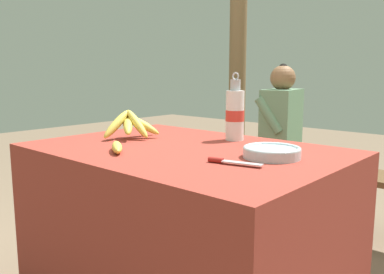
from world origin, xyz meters
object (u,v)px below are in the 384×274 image
(serving_bowl, at_px, (272,152))
(seated_vendor, at_px, (274,132))
(loose_banana_front, at_px, (117,147))
(wooden_bench, at_px, (333,179))
(knife, at_px, (227,161))
(water_bottle, at_px, (235,114))
(support_post_near, at_px, (238,55))
(banana_bunch_ripe, at_px, (132,124))

(serving_bowl, xyz_separation_m, seated_vendor, (-0.66, 1.15, -0.12))
(loose_banana_front, xyz_separation_m, wooden_bench, (0.28, 1.52, -0.38))
(serving_bowl, distance_m, knife, 0.21)
(water_bottle, bearing_deg, wooden_bench, 84.11)
(serving_bowl, height_order, knife, serving_bowl)
(seated_vendor, distance_m, support_post_near, 0.95)
(banana_bunch_ripe, height_order, seated_vendor, seated_vendor)
(banana_bunch_ripe, bearing_deg, serving_bowl, 4.88)
(wooden_bench, bearing_deg, knife, -82.67)
(seated_vendor, bearing_deg, banana_bunch_ripe, 76.35)
(water_bottle, bearing_deg, support_post_near, 125.20)
(loose_banana_front, xyz_separation_m, knife, (0.46, 0.12, -0.01))
(serving_bowl, xyz_separation_m, support_post_near, (-1.30, 1.59, 0.44))
(serving_bowl, height_order, loose_banana_front, serving_bowl)
(support_post_near, bearing_deg, knife, -55.35)
(banana_bunch_ripe, bearing_deg, knife, -11.31)
(banana_bunch_ripe, height_order, wooden_bench, banana_bunch_ripe)
(banana_bunch_ripe, relative_size, wooden_bench, 0.18)
(water_bottle, relative_size, loose_banana_front, 1.81)
(loose_banana_front, distance_m, seated_vendor, 1.49)
(banana_bunch_ripe, bearing_deg, seated_vendor, 86.49)
(wooden_bench, bearing_deg, support_post_near, 159.65)
(serving_bowl, relative_size, support_post_near, 0.09)
(serving_bowl, relative_size, wooden_bench, 0.12)
(loose_banana_front, xyz_separation_m, support_post_near, (-0.77, 1.91, 0.44))
(serving_bowl, bearing_deg, loose_banana_front, -148.50)
(support_post_near, bearing_deg, serving_bowl, -50.75)
(knife, distance_m, seated_vendor, 1.49)
(loose_banana_front, bearing_deg, water_bottle, 71.65)
(banana_bunch_ripe, xyz_separation_m, seated_vendor, (0.07, 1.22, -0.17))
(water_bottle, height_order, seated_vendor, seated_vendor)
(banana_bunch_ripe, height_order, support_post_near, support_post_near)
(banana_bunch_ripe, distance_m, knife, 0.69)
(banana_bunch_ripe, xyz_separation_m, wooden_bench, (0.50, 1.26, -0.43))
(knife, distance_m, support_post_near, 2.22)
(water_bottle, height_order, wooden_bench, water_bottle)
(water_bottle, distance_m, knife, 0.53)
(serving_bowl, relative_size, knife, 1.09)
(serving_bowl, bearing_deg, support_post_near, 129.25)
(banana_bunch_ripe, xyz_separation_m, water_bottle, (0.40, 0.30, 0.05))
(seated_vendor, relative_size, support_post_near, 0.47)
(seated_vendor, height_order, support_post_near, support_post_near)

